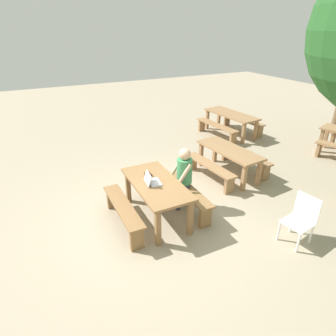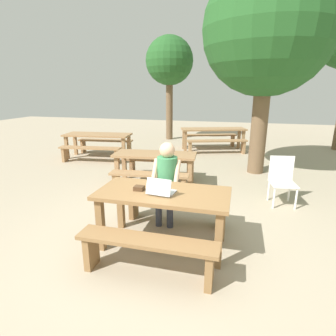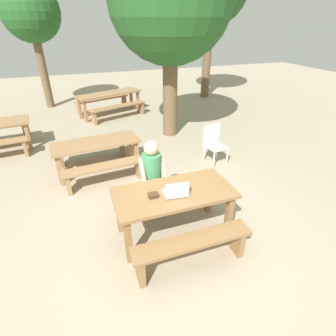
{
  "view_description": "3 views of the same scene",
  "coord_description": "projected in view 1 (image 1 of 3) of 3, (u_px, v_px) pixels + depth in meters",
  "views": [
    {
      "loc": [
        4.32,
        -1.88,
        3.43
      ],
      "look_at": [
        0.0,
        0.25,
        1.03
      ],
      "focal_mm": 30.59,
      "sensor_mm": 36.0,
      "label": 1
    },
    {
      "loc": [
        0.9,
        -3.2,
        2.06
      ],
      "look_at": [
        0.0,
        0.25,
        1.03
      ],
      "focal_mm": 29.17,
      "sensor_mm": 36.0,
      "label": 2
    },
    {
      "loc": [
        -1.14,
        -2.91,
        2.91
      ],
      "look_at": [
        0.0,
        0.25,
        1.03
      ],
      "focal_mm": 28.25,
      "sensor_mm": 36.0,
      "label": 3
    }
  ],
  "objects": [
    {
      "name": "bench_distant_north",
      "position": [
        243.0,
        122.0,
        10.21
      ],
      "size": [
        1.82,
        0.49,
        0.46
      ],
      "rotation": [
        0.0,
        0.0,
        0.1
      ],
      "color": "#9E754C",
      "rests_on": "ground"
    },
    {
      "name": "ground_plane",
      "position": [
        157.0,
        216.0,
        5.74
      ],
      "size": [
        30.0,
        30.0,
        0.0
      ],
      "primitive_type": "plane",
      "color": "tan"
    },
    {
      "name": "bench_near",
      "position": [
        123.0,
        210.0,
        5.32
      ],
      "size": [
        1.61,
        0.3,
        0.47
      ],
      "color": "olive",
      "rests_on": "ground"
    },
    {
      "name": "picnic_table_rear",
      "position": [
        229.0,
        153.0,
        7.09
      ],
      "size": [
        1.85,
        0.86,
        0.71
      ],
      "rotation": [
        0.0,
        0.0,
        0.09
      ],
      "color": "#9E754C",
      "rests_on": "ground"
    },
    {
      "name": "small_pouch",
      "position": [
        148.0,
        174.0,
        5.63
      ],
      "size": [
        0.13,
        0.11,
        0.06
      ],
      "color": "#4C331E",
      "rests_on": "picnic_table_front"
    },
    {
      "name": "plastic_chair",
      "position": [
        301.0,
        218.0,
        4.92
      ],
      "size": [
        0.5,
        0.5,
        0.88
      ],
      "rotation": [
        0.0,
        0.0,
        0.15
      ],
      "color": "white",
      "rests_on": "ground"
    },
    {
      "name": "person_seated",
      "position": [
        183.0,
        173.0,
        5.75
      ],
      "size": [
        0.42,
        0.41,
        1.3
      ],
      "color": "#333847",
      "rests_on": "ground"
    },
    {
      "name": "bench_far",
      "position": [
        187.0,
        193.0,
        5.86
      ],
      "size": [
        1.61,
        0.3,
        0.47
      ],
      "color": "olive",
      "rests_on": "ground"
    },
    {
      "name": "picnic_table_distant",
      "position": [
        231.0,
        117.0,
        9.79
      ],
      "size": [
        2.07,
        0.96,
        0.74
      ],
      "rotation": [
        0.0,
        0.0,
        0.1
      ],
      "color": "#9E754C",
      "rests_on": "ground"
    },
    {
      "name": "bench_distant_south",
      "position": [
        217.0,
        128.0,
        9.63
      ],
      "size": [
        1.82,
        0.49,
        0.46
      ],
      "rotation": [
        0.0,
        0.0,
        0.1
      ],
      "color": "#9E754C",
      "rests_on": "ground"
    },
    {
      "name": "bench_rear_south",
      "position": [
        210.0,
        168.0,
        6.93
      ],
      "size": [
        1.63,
        0.45,
        0.44
      ],
      "rotation": [
        0.0,
        0.0,
        0.09
      ],
      "color": "#9E754C",
      "rests_on": "ground"
    },
    {
      "name": "bench_rear_north",
      "position": [
        245.0,
        158.0,
        7.49
      ],
      "size": [
        1.63,
        0.45,
        0.44
      ],
      "rotation": [
        0.0,
        0.0,
        0.09
      ],
      "color": "#9E754C",
      "rests_on": "ground"
    },
    {
      "name": "laptop",
      "position": [
        152.0,
        181.0,
        5.34
      ],
      "size": [
        0.35,
        0.31,
        0.22
      ],
      "rotation": [
        0.0,
        0.0,
        3.03
      ],
      "color": "silver",
      "rests_on": "picnic_table_front"
    },
    {
      "name": "picnic_table_front",
      "position": [
        156.0,
        188.0,
        5.45
      ],
      "size": [
        1.72,
        0.83,
        0.78
      ],
      "color": "olive",
      "rests_on": "ground"
    }
  ]
}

